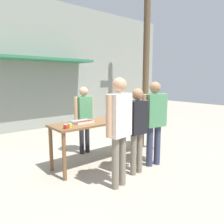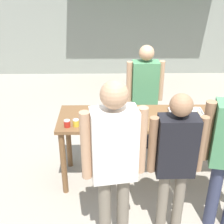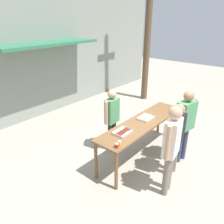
{
  "view_description": "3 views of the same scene",
  "coord_description": "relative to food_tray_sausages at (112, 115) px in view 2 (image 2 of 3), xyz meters",
  "views": [
    {
      "loc": [
        -2.99,
        -3.6,
        1.78
      ],
      "look_at": [
        0.0,
        0.0,
        1.06
      ],
      "focal_mm": 35.0,
      "sensor_mm": 36.0,
      "label": 1
    },
    {
      "loc": [
        -0.77,
        -3.29,
        2.7
      ],
      "look_at": [
        -0.72,
        0.04,
        0.96
      ],
      "focal_mm": 50.0,
      "sensor_mm": 36.0,
      "label": 2
    },
    {
      "loc": [
        -3.92,
        -2.37,
        3.15
      ],
      "look_at": [
        -0.26,
        0.73,
        1.03
      ],
      "focal_mm": 35.0,
      "sensor_mm": 36.0,
      "label": 3
    }
  ],
  "objects": [
    {
      "name": "condiment_jar_mustard",
      "position": [
        -0.51,
        -0.26,
        0.03
      ],
      "size": [
        0.07,
        0.07,
        0.08
      ],
      "color": "#B22319",
      "rests_on": "serving_table"
    },
    {
      "name": "person_server_behind_table",
      "position": [
        0.47,
        0.68,
        0.03
      ],
      "size": [
        0.52,
        0.21,
        1.59
      ],
      "rotation": [
        0.0,
        0.0,
        0.04
      ],
      "color": "#232328",
      "rests_on": "ground"
    },
    {
      "name": "ground_plane",
      "position": [
        0.73,
        -0.04,
        -0.93
      ],
      "size": [
        24.0,
        24.0,
        0.0
      ],
      "primitive_type": "plane",
      "color": "#A39989"
    },
    {
      "name": "person_customer_waiting_in_line",
      "position": [
        0.59,
        -0.92,
        0.04
      ],
      "size": [
        0.54,
        0.21,
        1.61
      ],
      "rotation": [
        0.0,
        0.0,
        3.15
      ],
      "color": "#756B5B",
      "rests_on": "ground"
    },
    {
      "name": "condiment_jar_ketchup",
      "position": [
        -0.41,
        -0.24,
        0.03
      ],
      "size": [
        0.07,
        0.07,
        0.08
      ],
      "color": "gold",
      "rests_on": "serving_table"
    },
    {
      "name": "food_tray_buns",
      "position": [
        0.9,
        0.0,
        0.01
      ],
      "size": [
        0.41,
        0.28,
        0.06
      ],
      "color": "silver",
      "rests_on": "serving_table"
    },
    {
      "name": "person_customer_holding_hotdog",
      "position": [
        0.01,
        -1.09,
        0.16
      ],
      "size": [
        0.57,
        0.28,
        1.8
      ],
      "rotation": [
        0.0,
        0.0,
        3.3
      ],
      "color": "#756B5B",
      "rests_on": "ground"
    },
    {
      "name": "food_tray_sausages",
      "position": [
        0.0,
        0.0,
        0.0
      ],
      "size": [
        0.41,
        0.27,
        0.04
      ],
      "color": "silver",
      "rests_on": "serving_table"
    },
    {
      "name": "serving_table",
      "position": [
        0.73,
        -0.04,
        -0.12
      ],
      "size": [
        2.75,
        0.67,
        0.91
      ],
      "color": "brown",
      "rests_on": "ground"
    }
  ]
}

